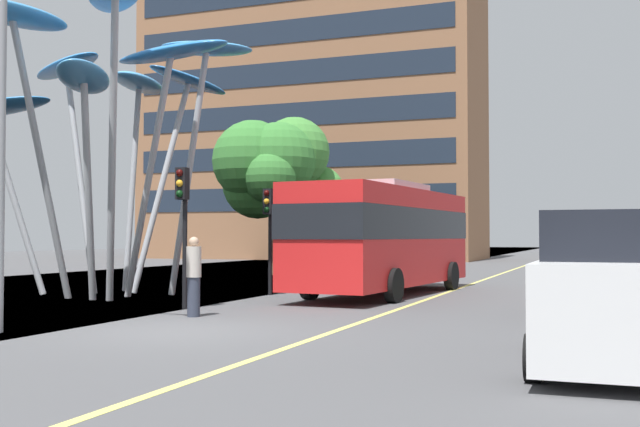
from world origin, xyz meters
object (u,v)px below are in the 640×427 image
traffic_light_kerb_far (269,218)px  car_parked_mid (628,275)px  car_parked_near (611,294)px  street_lamp (17,42)px  traffic_light_island_mid (312,221)px  pedestrian (194,276)px  red_bus (384,234)px  leaf_sculpture (104,77)px  traffic_light_kerb_near (183,207)px

traffic_light_kerb_far → car_parked_mid: (10.30, -3.34, -1.43)m
car_parked_near → street_lamp: bearing=179.4°
traffic_light_island_mid → pedestrian: (1.50, -11.16, -1.48)m
car_parked_near → red_bus: bearing=119.4°
traffic_light_island_mid → car_parked_near: bearing=-55.5°
traffic_light_island_mid → street_lamp: size_ratio=0.37×
red_bus → car_parked_mid: (6.98, -4.79, -0.94)m
leaf_sculpture → car_parked_near: 17.83m
street_lamp → red_bus: bearing=71.3°
car_parked_mid → leaf_sculpture: bearing=174.7°
traffic_light_kerb_far → leaf_sculpture: bearing=-157.8°
traffic_light_kerb_far → car_parked_mid: 10.92m
traffic_light_island_mid → red_bus: bearing=-41.5°
red_bus → street_lamp: 12.78m
traffic_light_kerb_near → car_parked_mid: size_ratio=0.83×
pedestrian → leaf_sculpture: bearing=142.6°
traffic_light_kerb_near → car_parked_near: (10.01, -5.33, -1.55)m
traffic_light_kerb_far → pedestrian: (1.06, -6.38, -1.49)m
pedestrian → street_lamp: bearing=-113.7°
traffic_light_kerb_far → street_lamp: bearing=-93.4°
traffic_light_island_mid → car_parked_near: size_ratio=0.75×
car_parked_mid → pedestrian: car_parked_mid is taller
leaf_sculpture → car_parked_near: leaf_sculpture is taller
red_bus → traffic_light_island_mid: 5.05m
traffic_light_kerb_near → pedestrian: bearing=-51.1°
leaf_sculpture → traffic_light_kerb_near: size_ratio=3.12×
leaf_sculpture → traffic_light_kerb_far: leaf_sculpture is taller
red_bus → traffic_light_island_mid: red_bus is taller
red_bus → traffic_light_kerb_near: traffic_light_kerb_near is taller
leaf_sculpture → traffic_light_kerb_far: size_ratio=3.35×
traffic_light_kerb_far → street_lamp: 10.65m
traffic_light_kerb_far → traffic_light_island_mid: size_ratio=1.00×
traffic_light_island_mid → street_lamp: street_lamp is taller
leaf_sculpture → car_parked_mid: size_ratio=2.58×
car_parked_mid → traffic_light_kerb_far: bearing=162.0°
traffic_light_kerb_far → street_lamp: (-0.61, -10.16, 3.12)m
car_parked_mid → street_lamp: (-10.90, -6.82, 4.55)m
red_bus → street_lamp: street_lamp is taller
traffic_light_kerb_far → car_parked_near: (9.92, -10.28, -1.38)m
traffic_light_kerb_near → traffic_light_island_mid: size_ratio=1.08×
red_bus → pedestrian: red_bus is taller
red_bus → traffic_light_island_mid: (-3.76, 3.33, 0.48)m
car_parked_near → traffic_light_island_mid: bearing=124.5°
pedestrian → traffic_light_kerb_near: bearing=128.9°
car_parked_near → car_parked_mid: car_parked_near is taller
red_bus → car_parked_mid: 8.52m
traffic_light_kerb_far → car_parked_near: size_ratio=0.75×
traffic_light_kerb_far → traffic_light_island_mid: (-0.45, 4.78, -0.01)m
car_parked_near → pedestrian: size_ratio=2.43×
traffic_light_kerb_near → traffic_light_island_mid: traffic_light_kerb_near is taller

